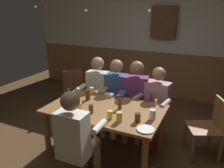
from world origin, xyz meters
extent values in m
plane|color=#4C331E|center=(0.00, 0.00, 0.00)|extent=(7.98, 7.98, 0.00)
cube|color=beige|center=(0.00, 2.77, 1.73)|extent=(6.65, 0.12, 1.30)
cube|color=brown|center=(0.00, 2.77, 0.54)|extent=(6.65, 0.12, 1.08)
cube|color=brown|center=(0.00, 0.03, 0.73)|extent=(1.60, 0.97, 0.04)
cylinder|color=brown|center=(-0.72, -0.37, 0.35)|extent=(0.08, 0.08, 0.71)
cylinder|color=brown|center=(0.72, -0.37, 0.35)|extent=(0.08, 0.08, 0.71)
cylinder|color=brown|center=(-0.72, 0.43, 0.35)|extent=(0.08, 0.08, 0.71)
cylinder|color=brown|center=(0.72, 0.43, 0.35)|extent=(0.08, 0.08, 0.71)
cube|color=silver|center=(-0.54, 0.81, 0.74)|extent=(0.39, 0.24, 0.55)
sphere|color=#9E755B|center=(-0.54, 0.81, 1.15)|extent=(0.23, 0.23, 0.23)
cylinder|color=#33724C|center=(-0.42, 0.68, 0.48)|extent=(0.17, 0.40, 0.13)
cylinder|color=#33724C|center=(-0.63, 0.66, 0.48)|extent=(0.17, 0.40, 0.13)
cylinder|color=#33724C|center=(-0.40, 0.48, 0.21)|extent=(0.10, 0.10, 0.42)
cylinder|color=#33724C|center=(-0.61, 0.46, 0.21)|extent=(0.10, 0.10, 0.42)
cylinder|color=#9E755B|center=(-0.30, 0.59, 0.76)|extent=(0.11, 0.29, 0.08)
cylinder|color=silver|center=(-0.73, 0.55, 0.76)|extent=(0.11, 0.29, 0.08)
cube|color=#2D4C84|center=(-0.18, 0.81, 0.73)|extent=(0.37, 0.24, 0.55)
sphere|color=#9E755B|center=(-0.18, 0.81, 1.15)|extent=(0.22, 0.22, 0.22)
cylinder|color=silver|center=(-0.07, 0.66, 0.48)|extent=(0.15, 0.42, 0.13)
cylinder|color=silver|center=(-0.27, 0.66, 0.48)|extent=(0.15, 0.42, 0.13)
cylinder|color=silver|center=(-0.06, 0.46, 0.21)|extent=(0.10, 0.10, 0.42)
cylinder|color=silver|center=(-0.26, 0.45, 0.21)|extent=(0.10, 0.10, 0.42)
cylinder|color=#2D4C84|center=(0.04, 0.57, 0.76)|extent=(0.09, 0.28, 0.08)
cylinder|color=#9E755B|center=(-0.38, 0.55, 0.76)|extent=(0.09, 0.28, 0.08)
cube|color=#6B2D66|center=(0.18, 0.81, 0.74)|extent=(0.42, 0.28, 0.55)
sphere|color=brown|center=(0.18, 0.81, 1.15)|extent=(0.23, 0.23, 0.23)
cylinder|color=#B78493|center=(0.32, 0.68, 0.48)|extent=(0.21, 0.43, 0.13)
cylinder|color=#B78493|center=(0.11, 0.64, 0.48)|extent=(0.21, 0.43, 0.13)
cylinder|color=#B78493|center=(0.36, 0.48, 0.21)|extent=(0.10, 0.10, 0.42)
cylinder|color=#B78493|center=(0.15, 0.44, 0.21)|extent=(0.10, 0.10, 0.42)
cylinder|color=#6B2D66|center=(0.45, 0.62, 0.76)|extent=(0.13, 0.29, 0.08)
cylinder|color=#6B2D66|center=(0.01, 0.53, 0.76)|extent=(0.13, 0.29, 0.08)
cube|color=#B78493|center=(0.54, 0.81, 0.71)|extent=(0.42, 0.26, 0.51)
sphere|color=#9E755B|center=(0.54, 0.81, 1.10)|extent=(0.21, 0.21, 0.21)
cylinder|color=#AD1919|center=(0.62, 0.65, 0.48)|extent=(0.19, 0.41, 0.13)
cylinder|color=#AD1919|center=(0.41, 0.69, 0.48)|extent=(0.19, 0.41, 0.13)
cylinder|color=#AD1919|center=(0.59, 0.46, 0.21)|extent=(0.10, 0.10, 0.42)
cylinder|color=#AD1919|center=(0.38, 0.49, 0.21)|extent=(0.10, 0.10, 0.42)
cylinder|color=#B78493|center=(0.73, 0.54, 0.74)|extent=(0.12, 0.29, 0.08)
cylinder|color=#9E755B|center=(0.28, 0.61, 0.74)|extent=(0.12, 0.29, 0.08)
cube|color=silver|center=(0.00, -0.75, 0.74)|extent=(0.35, 0.23, 0.56)
sphere|color=brown|center=(0.00, -0.75, 1.15)|extent=(0.21, 0.21, 0.21)
cylinder|color=#997F60|center=(-0.10, -0.60, 0.48)|extent=(0.14, 0.43, 0.13)
cylinder|color=#997F60|center=(0.09, -0.59, 0.48)|extent=(0.14, 0.43, 0.13)
cylinder|color=#997F60|center=(-0.11, -0.38, 0.21)|extent=(0.10, 0.10, 0.42)
cylinder|color=#997F60|center=(0.09, -0.38, 0.21)|extent=(0.10, 0.10, 0.42)
cylinder|color=brown|center=(-0.21, -0.51, 0.77)|extent=(0.09, 0.28, 0.08)
cylinder|color=silver|center=(0.20, -0.50, 0.77)|extent=(0.09, 0.28, 0.08)
cube|color=brown|center=(-1.13, 0.97, 0.45)|extent=(0.62, 0.62, 0.02)
cube|color=brown|center=(-1.28, 1.10, 0.67)|extent=(0.28, 0.32, 0.42)
cylinder|color=brown|center=(-0.86, 0.99, 0.22)|extent=(0.04, 0.04, 0.44)
cylinder|color=brown|center=(-1.11, 0.70, 0.22)|extent=(0.04, 0.04, 0.44)
cylinder|color=brown|center=(-1.15, 1.24, 0.22)|extent=(0.04, 0.04, 0.44)
cylinder|color=brown|center=(-1.40, 0.95, 0.22)|extent=(0.04, 0.04, 0.44)
cube|color=brown|center=(1.28, 0.61, 0.45)|extent=(0.58, 0.58, 0.02)
cube|color=brown|center=(1.47, 0.69, 0.67)|extent=(0.19, 0.37, 0.42)
cylinder|color=brown|center=(1.19, 0.36, 0.22)|extent=(0.04, 0.04, 0.44)
cylinder|color=brown|center=(1.03, 0.70, 0.22)|extent=(0.04, 0.04, 0.44)
cylinder|color=brown|center=(1.54, 0.51, 0.22)|extent=(0.04, 0.04, 0.44)
cylinder|color=brown|center=(1.38, 0.86, 0.22)|extent=(0.04, 0.04, 0.44)
cylinder|color=#F9E08C|center=(0.61, 0.44, 0.79)|extent=(0.04, 0.04, 0.08)
cube|color=#B2B7BC|center=(-0.13, 0.44, 0.77)|extent=(0.14, 0.10, 0.05)
cylinder|color=white|center=(0.69, -0.30, 0.76)|extent=(0.20, 0.20, 0.01)
cylinder|color=#195923|center=(-0.52, -0.09, 0.84)|extent=(0.07, 0.07, 0.19)
cylinder|color=#195923|center=(-0.52, -0.09, 0.96)|extent=(0.03, 0.03, 0.06)
cylinder|color=#593314|center=(0.20, 0.09, 0.82)|extent=(0.05, 0.05, 0.15)
cylinder|color=#593314|center=(0.20, 0.09, 0.92)|extent=(0.03, 0.03, 0.05)
cylinder|color=gold|center=(-0.20, -0.29, 0.83)|extent=(0.06, 0.06, 0.16)
cylinder|color=gold|center=(-0.20, -0.29, 0.95)|extent=(0.03, 0.03, 0.07)
cylinder|color=white|center=(0.69, -0.01, 0.81)|extent=(0.08, 0.08, 0.13)
cylinder|color=#4C2D19|center=(-0.37, 0.19, 0.83)|extent=(0.07, 0.07, 0.16)
cylinder|color=#4C2D19|center=(0.54, -0.15, 0.80)|extent=(0.07, 0.07, 0.11)
cylinder|color=#4C2D19|center=(-0.09, -0.19, 0.81)|extent=(0.06, 0.06, 0.12)
cylinder|color=#E5C64C|center=(-0.43, 0.41, 0.80)|extent=(0.07, 0.07, 0.11)
cylinder|color=#4C2D19|center=(-0.32, -0.32, 0.81)|extent=(0.08, 0.08, 0.12)
cylinder|color=#E5C64C|center=(0.20, -0.23, 0.80)|extent=(0.07, 0.07, 0.11)
cylinder|color=#E5C64C|center=(0.34, -0.25, 0.81)|extent=(0.08, 0.08, 0.12)
cube|color=brown|center=(0.14, 2.64, 1.77)|extent=(0.56, 0.12, 0.70)
sphere|color=black|center=(0.14, 2.57, 1.77)|extent=(0.03, 0.03, 0.03)
sphere|color=#F9EAB2|center=(-1.40, 0.38, 2.08)|extent=(0.04, 0.04, 0.04)
sphere|color=#F9EAB2|center=(-0.47, 0.38, 2.03)|extent=(0.04, 0.04, 0.04)
sphere|color=#F9EAB2|center=(0.47, 0.38, 2.03)|extent=(0.04, 0.04, 0.04)
camera|label=1|loc=(1.31, -2.51, 2.07)|focal=36.19mm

